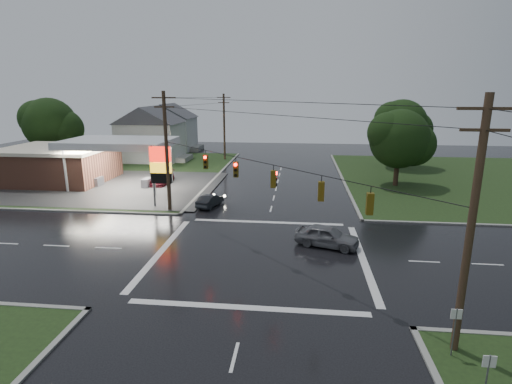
# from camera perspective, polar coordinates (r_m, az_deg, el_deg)

# --- Properties ---
(ground) EXTENTS (120.00, 120.00, 0.00)m
(ground) POSITION_cam_1_polar(r_m,az_deg,el_deg) (27.99, 0.54, -8.92)
(ground) COLOR black
(ground) RESTS_ON ground
(grass_nw) EXTENTS (36.00, 36.00, 0.08)m
(grass_nw) POSITION_cam_1_polar(r_m,az_deg,el_deg) (59.96, -22.37, 2.70)
(grass_nw) COLOR black
(grass_nw) RESTS_ON ground
(grass_ne) EXTENTS (36.00, 36.00, 0.08)m
(grass_ne) POSITION_cam_1_polar(r_m,az_deg,el_deg) (57.74, 30.05, 1.42)
(grass_ne) COLOR black
(grass_ne) RESTS_ON ground
(gas_station) EXTENTS (26.20, 18.00, 5.60)m
(gas_station) POSITION_cam_1_polar(r_m,az_deg,el_deg) (54.01, -25.44, 3.91)
(gas_station) COLOR #2D2D2D
(gas_station) RESTS_ON ground
(pylon_sign) EXTENTS (2.00, 0.35, 6.00)m
(pylon_sign) POSITION_cam_1_polar(r_m,az_deg,el_deg) (39.00, -13.45, 3.56)
(pylon_sign) COLOR #59595E
(pylon_sign) RESTS_ON ground
(utility_pole_nw) EXTENTS (2.20, 0.32, 11.00)m
(utility_pole_nw) POSITION_cam_1_polar(r_m,az_deg,el_deg) (37.46, -12.65, 5.83)
(utility_pole_nw) COLOR #382619
(utility_pole_nw) RESTS_ON ground
(utility_pole_se) EXTENTS (2.20, 0.32, 11.00)m
(utility_pole_se) POSITION_cam_1_polar(r_m,az_deg,el_deg) (18.34, 28.36, -4.39)
(utility_pole_se) COLOR #382619
(utility_pole_se) RESTS_ON ground
(utility_pole_n) EXTENTS (2.20, 0.32, 10.50)m
(utility_pole_n) POSITION_cam_1_polar(r_m,az_deg,el_deg) (64.94, -4.57, 9.40)
(utility_pole_n) COLOR #382619
(utility_pole_n) RESTS_ON ground
(traffic_signals) EXTENTS (26.87, 26.87, 1.47)m
(traffic_signals) POSITION_cam_1_polar(r_m,az_deg,el_deg) (26.09, 0.61, 4.24)
(traffic_signals) COLOR black
(traffic_signals) RESTS_ON ground
(house_near) EXTENTS (11.05, 8.48, 8.60)m
(house_near) POSITION_cam_1_polar(r_m,az_deg,el_deg) (66.23, -14.76, 8.15)
(house_near) COLOR silver
(house_near) RESTS_ON ground
(house_far) EXTENTS (11.05, 8.48, 8.60)m
(house_far) POSITION_cam_1_polar(r_m,az_deg,el_deg) (77.82, -12.33, 9.16)
(house_far) COLOR silver
(house_far) RESTS_ON ground
(tree_nw_behind) EXTENTS (8.93, 7.60, 10.00)m
(tree_nw_behind) POSITION_cam_1_polar(r_m,az_deg,el_deg) (66.58, -27.27, 8.61)
(tree_nw_behind) COLOR black
(tree_nw_behind) RESTS_ON ground
(tree_ne_near) EXTENTS (7.99, 6.80, 8.98)m
(tree_ne_near) POSITION_cam_1_polar(r_m,az_deg,el_deg) (49.29, 19.95, 7.12)
(tree_ne_near) COLOR black
(tree_ne_near) RESTS_ON ground
(tree_ne_far) EXTENTS (8.46, 7.20, 9.80)m
(tree_ne_far) POSITION_cam_1_polar(r_m,az_deg,el_deg) (61.54, 20.17, 8.97)
(tree_ne_far) COLOR black
(tree_ne_far) RESTS_ON ground
(car_north) EXTENTS (2.19, 3.91, 1.22)m
(car_north) POSITION_cam_1_polar(r_m,az_deg,el_deg) (39.18, -6.58, -1.20)
(car_north) COLOR black
(car_north) RESTS_ON ground
(car_crossing) EXTENTS (4.95, 3.21, 1.57)m
(car_crossing) POSITION_cam_1_polar(r_m,az_deg,el_deg) (29.59, 10.12, -6.20)
(car_crossing) COLOR slate
(car_crossing) RESTS_ON ground
(car_pump) EXTENTS (2.18, 4.98, 1.42)m
(car_pump) POSITION_cam_1_polar(r_m,az_deg,el_deg) (49.51, -13.37, 1.92)
(car_pump) COLOR maroon
(car_pump) RESTS_ON ground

